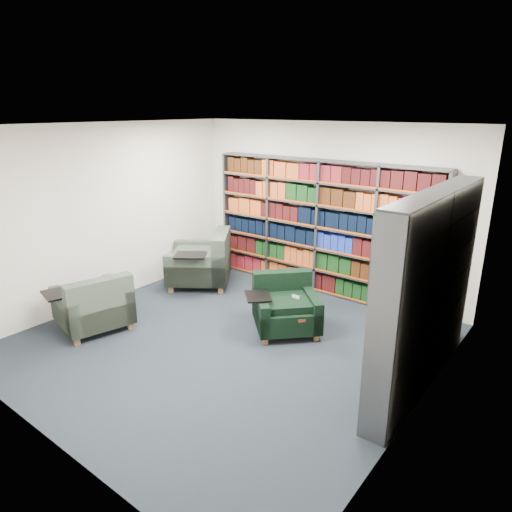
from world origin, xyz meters
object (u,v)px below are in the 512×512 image
Objects in this scene: chair_teal_left at (205,263)px; coffee_table at (295,312)px; chair_green_right at (285,307)px; chair_teal_front at (95,307)px.

chair_teal_left reaches higher than coffee_table.
chair_green_right is (2.09, -0.56, -0.07)m from chair_teal_left.
chair_teal_left is at bearing 165.06° from chair_green_right.
chair_teal_left is 2.22m from chair_teal_front.
chair_teal_left is 2.34m from coffee_table.
coffee_table is at bearing 36.31° from chair_teal_front.
chair_green_right is 1.01× the size of chair_teal_front.
chair_green_right is 2.67m from chair_teal_front.
chair_teal_front is (-2.09, -1.66, 0.02)m from chair_green_right.
chair_teal_front is 1.54× the size of coffee_table.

